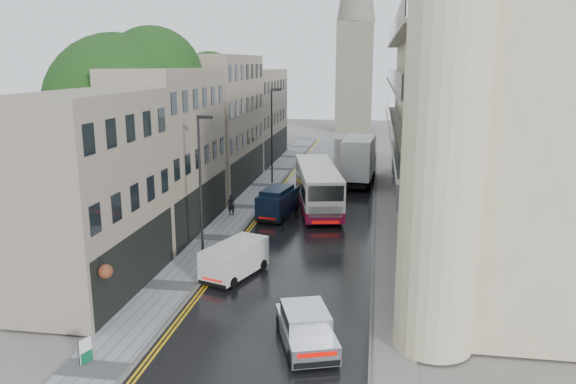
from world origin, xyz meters
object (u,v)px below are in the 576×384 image
(estate_sign, at_px, (85,351))
(tree_far, at_px, (188,122))
(navy_van, at_px, (259,206))
(lamp_post_near, at_px, (201,187))
(white_lorry, at_px, (344,164))
(silver_hatchback, at_px, (291,347))
(white_van, at_px, (206,265))
(cream_bus, at_px, (305,197))
(tree_near, at_px, (120,132))
(lamp_post_far, at_px, (272,137))
(pedestrian, at_px, (231,205))

(estate_sign, bearing_deg, tree_far, 121.80)
(navy_van, bearing_deg, lamp_post_near, -92.87)
(white_lorry, bearing_deg, tree_far, -162.93)
(silver_hatchback, xyz_separation_m, lamp_post_near, (-7.17, 11.62, 3.47))
(tree_far, bearing_deg, white_lorry, 12.87)
(silver_hatchback, bearing_deg, white_van, 108.62)
(cream_bus, distance_m, navy_van, 3.48)
(lamp_post_near, distance_m, estate_sign, 13.27)
(tree_far, xyz_separation_m, cream_bus, (11.54, -7.96, -4.53))
(lamp_post_near, bearing_deg, cream_bus, 69.67)
(tree_near, height_order, white_lorry, tree_near)
(white_van, relative_size, estate_sign, 4.31)
(cream_bus, height_order, navy_van, cream_bus)
(lamp_post_far, xyz_separation_m, estate_sign, (-1.04, -33.96, -3.97))
(tree_far, bearing_deg, lamp_post_near, -69.29)
(tree_far, xyz_separation_m, lamp_post_far, (6.84, 3.97, -1.64))
(navy_van, xyz_separation_m, lamp_post_far, (-1.51, 13.24, 3.36))
(tree_near, bearing_deg, white_lorry, 48.89)
(white_van, distance_m, estate_sign, 9.03)
(tree_near, xyz_separation_m, pedestrian, (6.25, 4.81, -6.04))
(tree_near, xyz_separation_m, silver_hatchback, (13.99, -15.87, -6.11))
(white_lorry, height_order, pedestrian, white_lorry)
(white_van, distance_m, lamp_post_far, 25.48)
(tree_far, height_order, lamp_post_far, tree_far)
(cream_bus, relative_size, silver_hatchback, 2.82)
(cream_bus, bearing_deg, tree_far, 133.96)
(silver_hatchback, height_order, white_van, white_van)
(white_van, height_order, lamp_post_far, lamp_post_far)
(cream_bus, distance_m, lamp_post_near, 10.88)
(tree_near, distance_m, lamp_post_near, 8.46)
(tree_near, distance_m, pedestrian, 9.93)
(lamp_post_near, height_order, lamp_post_far, lamp_post_far)
(tree_far, height_order, white_lorry, tree_far)
(white_lorry, xyz_separation_m, lamp_post_near, (-7.27, -20.41, 1.99))
(navy_van, bearing_deg, tree_near, -146.63)
(white_lorry, distance_m, silver_hatchback, 32.06)
(cream_bus, bearing_deg, white_van, -116.55)
(pedestrian, bearing_deg, silver_hatchback, 116.35)
(lamp_post_far, bearing_deg, pedestrian, -101.36)
(estate_sign, bearing_deg, white_van, 97.03)
(cream_bus, relative_size, lamp_post_near, 1.47)
(cream_bus, xyz_separation_m, white_lorry, (2.26, 11.12, 0.62))
(white_lorry, bearing_deg, estate_sign, -99.37)
(white_van, xyz_separation_m, estate_sign, (-2.16, -8.76, -0.37))
(cream_bus, height_order, lamp_post_far, lamp_post_far)
(white_lorry, relative_size, navy_van, 1.85)
(white_lorry, relative_size, lamp_post_near, 1.04)
(pedestrian, bearing_deg, lamp_post_far, -88.38)
(pedestrian, distance_m, estate_sign, 21.80)
(estate_sign, bearing_deg, lamp_post_far, 109.11)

